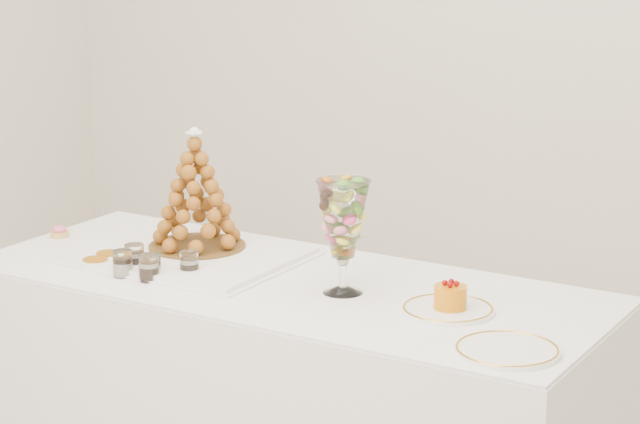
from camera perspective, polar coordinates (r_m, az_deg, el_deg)
The scene contains 15 objects.
buffet_table at distance 3.62m, azimuth -1.56°, elevation -8.41°, with size 1.85×0.77×0.70m.
lace_tray at distance 3.73m, azimuth -6.21°, elevation -1.94°, with size 0.65×0.49×0.02m, color white.
macaron_vase at distance 3.34m, azimuth 1.07°, elevation -0.38°, with size 0.14×0.14×0.31m.
cake_plate at distance 3.25m, azimuth 5.86°, elevation -4.47°, with size 0.24×0.24×0.01m, color white.
spare_plate at distance 2.99m, azimuth 8.55°, elevation -6.28°, with size 0.25×0.25×0.01m, color white.
pink_tart at distance 4.02m, azimuth -11.82°, elevation -0.90°, with size 0.06×0.06×0.04m.
verrine_a at distance 3.62m, azimuth -8.48°, elevation -2.06°, with size 0.06×0.06×0.08m, color white.
verrine_b at distance 3.56m, azimuth -7.66°, elevation -2.44°, with size 0.05×0.05×0.06m, color white.
verrine_c at distance 3.54m, azimuth -6.00°, elevation -2.38°, with size 0.05×0.05×0.07m, color white.
verrine_d at distance 3.57m, azimuth -9.00°, elevation -2.34°, with size 0.06×0.06×0.08m, color white.
verrine_e at distance 3.51m, azimuth -7.83°, elevation -2.54°, with size 0.06×0.06×0.08m, color white.
ramekin_back at distance 3.72m, azimuth -9.63°, elevation -2.08°, with size 0.08×0.08×0.03m, color white.
ramekin_front at distance 3.66m, azimuth -10.23°, elevation -2.36°, with size 0.08×0.08×0.02m, color white.
croquembouche at distance 3.72m, azimuth -5.70°, elevation 1.03°, with size 0.31×0.31×0.36m.
mousse_cake at distance 3.24m, azimuth 5.98°, elevation -3.87°, with size 0.09×0.09×0.08m.
Camera 1 is at (1.65, -2.54, 1.75)m, focal length 70.00 mm.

